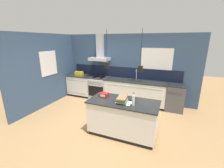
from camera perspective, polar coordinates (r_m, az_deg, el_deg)
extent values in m
plane|color=#A87F51|center=(4.69, -3.96, -13.96)|extent=(16.00, 16.00, 0.00)
cube|color=#354C6B|center=(6.03, 4.36, 6.14)|extent=(5.60, 0.06, 2.60)
cube|color=black|center=(6.02, 4.20, 4.44)|extent=(4.42, 0.02, 0.43)
cube|color=white|center=(5.68, 16.46, 8.17)|extent=(1.12, 0.01, 0.96)
cube|color=black|center=(5.69, 16.47, 8.18)|extent=(1.04, 0.01, 0.88)
cube|color=#B5B5BA|center=(6.09, -4.82, 9.48)|extent=(0.80, 0.46, 0.12)
cube|color=#B5B5BA|center=(6.13, -4.54, 14.31)|extent=(0.26, 0.20, 0.90)
cylinder|color=black|center=(3.59, -2.01, 14.17)|extent=(0.01, 0.01, 0.74)
cylinder|color=black|center=(3.64, -1.94, 7.19)|extent=(0.11, 0.11, 0.14)
sphere|color=#F9D18C|center=(3.64, -1.94, 7.19)|extent=(0.06, 0.06, 0.06)
cylinder|color=black|center=(3.31, 11.18, 13.45)|extent=(0.01, 0.01, 0.77)
cylinder|color=black|center=(3.36, 10.75, 5.65)|extent=(0.11, 0.11, 0.14)
sphere|color=#F9D18C|center=(3.36, 10.75, 5.65)|extent=(0.06, 0.06, 0.06)
cube|color=#354C6B|center=(6.15, -22.03, 5.20)|extent=(0.06, 3.80, 2.60)
cube|color=white|center=(5.98, -22.97, 7.25)|extent=(0.01, 0.76, 0.88)
cube|color=black|center=(5.98, -23.02, 7.25)|extent=(0.01, 0.68, 0.80)
cube|color=black|center=(6.87, -11.46, -3.70)|extent=(1.01, 0.56, 0.09)
cube|color=silver|center=(6.71, -11.81, -0.25)|extent=(1.05, 0.62, 0.79)
cube|color=gray|center=(6.39, -13.50, 1.37)|extent=(0.92, 0.01, 0.01)
cube|color=gray|center=(6.55, -13.19, -3.28)|extent=(0.92, 0.01, 0.01)
cube|color=#232626|center=(6.61, -12.01, 3.16)|extent=(1.07, 0.64, 0.03)
cube|color=black|center=(5.95, 8.48, -6.77)|extent=(2.18, 0.56, 0.09)
cube|color=silver|center=(5.77, 8.59, -2.85)|extent=(2.25, 0.62, 0.79)
cube|color=gray|center=(5.39, 7.91, -1.12)|extent=(1.98, 0.01, 0.01)
cube|color=gray|center=(5.58, 7.69, -6.51)|extent=(1.98, 0.01, 0.01)
cube|color=#232626|center=(5.65, 8.77, 1.08)|extent=(2.27, 0.64, 0.03)
cube|color=#262628|center=(5.69, 8.89, 1.31)|extent=(0.48, 0.34, 0.01)
cylinder|color=#B5B5BA|center=(5.77, 9.28, 3.47)|extent=(0.02, 0.02, 0.38)
sphere|color=#B5B5BA|center=(5.73, 9.37, 5.31)|extent=(0.03, 0.03, 0.03)
cylinder|color=#B5B5BA|center=(5.68, 9.22, 5.00)|extent=(0.02, 0.12, 0.02)
cube|color=#B5B5BA|center=(6.28, -4.89, -1.59)|extent=(0.76, 0.62, 0.87)
cube|color=black|center=(6.03, -6.25, -2.76)|extent=(0.65, 0.02, 0.44)
cylinder|color=#B5B5BA|center=(5.94, -6.42, -0.73)|extent=(0.57, 0.02, 0.02)
cube|color=#B5B5BA|center=(5.90, -6.40, 1.08)|extent=(0.65, 0.02, 0.07)
cube|color=#2D2D30|center=(6.16, -4.99, 2.44)|extent=(0.76, 0.60, 0.04)
cylinder|color=black|center=(6.32, -5.77, 2.94)|extent=(0.17, 0.17, 0.00)
cylinder|color=black|center=(6.18, -3.29, 2.71)|extent=(0.17, 0.17, 0.00)
cylinder|color=black|center=(6.13, -6.72, 2.50)|extent=(0.17, 0.17, 0.00)
cylinder|color=black|center=(5.99, -4.18, 2.25)|extent=(0.17, 0.17, 0.00)
cube|color=#4C4C51|center=(5.65, 22.80, -4.85)|extent=(0.59, 0.62, 0.89)
cube|color=black|center=(5.51, 23.32, -0.43)|extent=(0.59, 0.62, 0.02)
cylinder|color=#4C4C51|center=(5.21, 23.23, -2.24)|extent=(0.44, 0.02, 0.02)
cube|color=black|center=(4.16, 4.09, -17.60)|extent=(1.62, 0.75, 0.09)
cube|color=silver|center=(3.93, 4.22, -12.27)|extent=(1.69, 0.78, 0.79)
cube|color=#232626|center=(3.75, 4.35, -6.76)|extent=(1.74, 0.83, 0.03)
cylinder|color=silver|center=(3.49, 8.11, -6.25)|extent=(0.07, 0.07, 0.25)
cylinder|color=silver|center=(3.43, 8.21, -3.93)|extent=(0.03, 0.03, 0.06)
cylinder|color=#262628|center=(3.42, 8.23, -3.43)|extent=(0.03, 0.03, 0.01)
cube|color=#4C7F4C|center=(3.69, 3.86, -6.62)|extent=(0.22, 0.26, 0.03)
cube|color=#4C7F4C|center=(3.65, 3.97, -6.34)|extent=(0.28, 0.35, 0.03)
cube|color=#B2332D|center=(3.65, 3.88, -5.79)|extent=(0.21, 0.33, 0.03)
cube|color=olive|center=(3.63, 3.83, -5.33)|extent=(0.25, 0.36, 0.04)
cube|color=red|center=(4.00, -3.05, -4.12)|extent=(0.22, 0.17, 0.11)
cube|color=white|center=(3.92, -3.59, -4.53)|extent=(0.13, 0.01, 0.06)
cube|color=silver|center=(3.68, 4.74, -6.95)|extent=(0.41, 0.33, 0.01)
cube|color=gold|center=(6.62, -12.44, 3.99)|extent=(0.34, 0.18, 0.16)
cylinder|color=black|center=(6.60, -12.49, 4.84)|extent=(0.20, 0.02, 0.02)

